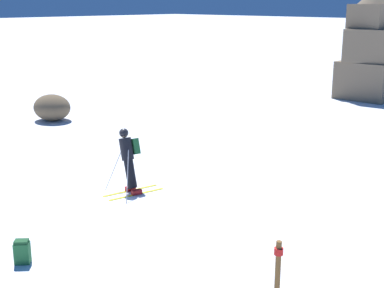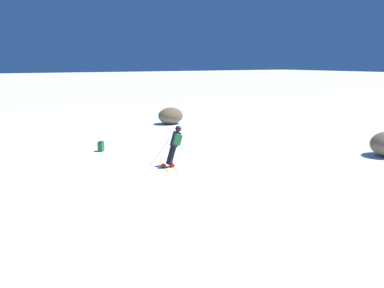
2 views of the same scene
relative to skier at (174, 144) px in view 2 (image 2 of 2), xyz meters
name	(u,v)px [view 2 (image 2 of 2)]	position (x,y,z in m)	size (l,w,h in m)	color
ground_plane	(197,163)	(-1.14, -0.08, -0.97)	(300.00, 300.00, 0.00)	white
skier	(174,144)	(0.00, 0.00, 0.00)	(1.26, 1.73, 1.77)	yellow
spare_backpack	(101,146)	(1.81, -4.29, -0.73)	(0.37, 0.37, 0.50)	#236633
exposed_boulder_0	(171,116)	(-4.98, -9.97, -0.39)	(1.80, 1.53, 1.17)	brown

